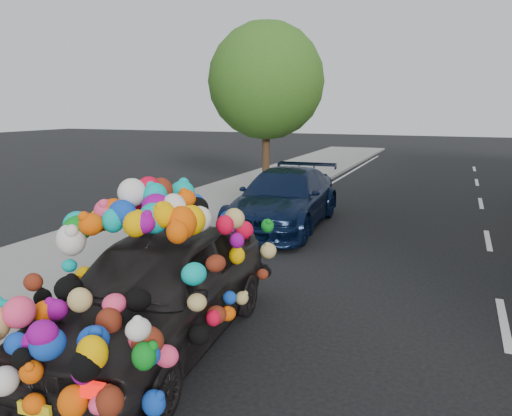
# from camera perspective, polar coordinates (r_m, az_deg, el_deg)

# --- Properties ---
(ground) EXTENTS (100.00, 100.00, 0.00)m
(ground) POSITION_cam_1_polar(r_m,az_deg,el_deg) (8.78, 2.09, -9.36)
(ground) COLOR black
(ground) RESTS_ON ground
(sidewalk) EXTENTS (4.00, 60.00, 0.12)m
(sidewalk) POSITION_cam_1_polar(r_m,az_deg,el_deg) (10.92, -19.72, -5.50)
(sidewalk) COLOR gray
(sidewalk) RESTS_ON ground
(kerb) EXTENTS (0.15, 60.00, 0.13)m
(kerb) POSITION_cam_1_polar(r_m,az_deg,el_deg) (9.77, -11.07, -6.99)
(kerb) COLOR gray
(kerb) RESTS_ON ground
(lane_markings) EXTENTS (6.00, 50.00, 0.01)m
(lane_markings) POSITION_cam_1_polar(r_m,az_deg,el_deg) (8.36, 26.48, -11.68)
(lane_markings) COLOR silver
(lane_markings) RESTS_ON ground
(tree_near_sidewalk) EXTENTS (4.20, 4.20, 6.13)m
(tree_near_sidewalk) POSITION_cam_1_polar(r_m,az_deg,el_deg) (18.46, 1.18, 14.29)
(tree_near_sidewalk) COLOR #332114
(tree_near_sidewalk) RESTS_ON ground
(plush_art_car) EXTENTS (2.60, 4.94, 2.21)m
(plush_art_car) POSITION_cam_1_polar(r_m,az_deg,el_deg) (6.64, -11.30, -6.19)
(plush_art_car) COLOR black
(plush_art_car) RESTS_ON ground
(navy_sedan) EXTENTS (2.35, 5.29, 1.51)m
(navy_sedan) POSITION_cam_1_polar(r_m,az_deg,el_deg) (13.12, 3.25, 1.07)
(navy_sedan) COLOR black
(navy_sedan) RESTS_ON ground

